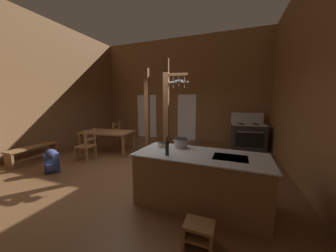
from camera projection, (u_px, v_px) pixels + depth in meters
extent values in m
cube|color=brown|center=(134.00, 171.00, 4.51)|extent=(8.12, 8.64, 0.10)
cube|color=brown|center=(180.00, 90.00, 7.88)|extent=(8.12, 0.14, 4.50)
cube|color=brown|center=(30.00, 85.00, 5.48)|extent=(0.14, 8.64, 4.50)
cube|color=brown|center=(325.00, 71.00, 2.89)|extent=(0.14, 8.64, 4.50)
cube|color=white|center=(147.00, 116.00, 8.56)|extent=(1.00, 0.01, 2.05)
cube|color=white|center=(187.00, 117.00, 7.86)|extent=(0.84, 0.01, 2.05)
cube|color=brown|center=(200.00, 179.00, 2.96)|extent=(2.13, 0.97, 0.86)
cube|color=#B7BABF|center=(200.00, 155.00, 2.90)|extent=(2.19, 1.03, 0.02)
cube|color=black|center=(230.00, 157.00, 2.72)|extent=(0.53, 0.42, 0.00)
cube|color=black|center=(204.00, 189.00, 3.41)|extent=(2.00, 0.10, 0.10)
cube|color=#2C2C2C|center=(248.00, 137.00, 6.38)|extent=(1.17, 0.87, 0.90)
cube|color=black|center=(250.00, 140.00, 6.02)|extent=(0.93, 0.10, 0.52)
cylinder|color=#B7BABF|center=(250.00, 132.00, 5.96)|extent=(0.82, 0.11, 0.02)
cube|color=#B7BABF|center=(249.00, 124.00, 6.32)|extent=(1.22, 0.91, 0.03)
cube|color=#B7BABF|center=(247.00, 118.00, 6.63)|extent=(1.14, 0.16, 0.40)
cylinder|color=black|center=(257.00, 125.00, 6.11)|extent=(0.22, 0.22, 0.01)
cylinder|color=black|center=(242.00, 124.00, 6.23)|extent=(0.22, 0.22, 0.01)
cylinder|color=black|center=(255.00, 124.00, 6.40)|extent=(0.22, 0.22, 0.01)
cylinder|color=black|center=(241.00, 123.00, 6.52)|extent=(0.22, 0.22, 0.01)
cylinder|color=black|center=(261.00, 129.00, 5.87)|extent=(0.05, 0.03, 0.04)
cylinder|color=black|center=(254.00, 129.00, 5.92)|extent=(0.05, 0.03, 0.04)
cylinder|color=black|center=(247.00, 129.00, 5.98)|extent=(0.05, 0.03, 0.04)
cylinder|color=black|center=(240.00, 128.00, 6.03)|extent=(0.05, 0.03, 0.04)
cube|color=brown|center=(166.00, 113.00, 4.69)|extent=(0.16, 0.16, 2.85)
cube|color=brown|center=(175.00, 74.00, 4.50)|extent=(0.63, 0.17, 0.06)
cylinder|color=#B7BABF|center=(173.00, 78.00, 4.52)|extent=(0.01, 0.01, 0.18)
cylinder|color=#B7BABF|center=(173.00, 82.00, 4.54)|extent=(0.24, 0.24, 0.04)
cylinder|color=#B7BABF|center=(173.00, 85.00, 4.55)|extent=(0.02, 0.02, 0.14)
cylinder|color=#B7BABF|center=(179.00, 77.00, 4.49)|extent=(0.01, 0.01, 0.14)
cylinder|color=#B7BABF|center=(179.00, 81.00, 4.50)|extent=(0.22, 0.22, 0.04)
cylinder|color=#B7BABF|center=(179.00, 84.00, 4.51)|extent=(0.02, 0.02, 0.14)
cylinder|color=#B7BABF|center=(185.00, 78.00, 4.46)|extent=(0.01, 0.01, 0.18)
cylinder|color=#B7BABF|center=(184.00, 82.00, 4.48)|extent=(0.23, 0.23, 0.04)
cylinder|color=#B7BABF|center=(184.00, 85.00, 4.49)|extent=(0.02, 0.02, 0.14)
cube|color=brown|center=(147.00, 111.00, 6.03)|extent=(0.14, 0.14, 2.85)
cube|color=brown|center=(199.00, 225.00, 2.09)|extent=(0.36, 0.28, 0.04)
cube|color=brown|center=(186.00, 233.00, 2.16)|extent=(0.04, 0.28, 0.26)
cube|color=brown|center=(212.00, 240.00, 2.05)|extent=(0.04, 0.28, 0.26)
cube|color=brown|center=(199.00, 236.00, 2.11)|extent=(0.32, 0.28, 0.03)
cube|color=brown|center=(108.00, 132.00, 5.94)|extent=(1.79, 1.09, 0.06)
cube|color=brown|center=(95.00, 139.00, 6.55)|extent=(0.09, 0.09, 0.68)
cube|color=brown|center=(134.00, 141.00, 6.18)|extent=(0.09, 0.09, 0.68)
cube|color=brown|center=(81.00, 144.00, 5.80)|extent=(0.09, 0.09, 0.68)
cube|color=brown|center=(124.00, 147.00, 5.43)|extent=(0.09, 0.09, 0.68)
cube|color=brown|center=(85.00, 146.00, 5.17)|extent=(0.47, 0.47, 0.04)
cube|color=brown|center=(76.00, 155.00, 5.07)|extent=(0.05, 0.05, 0.41)
cube|color=brown|center=(85.00, 151.00, 5.43)|extent=(0.05, 0.05, 0.41)
cube|color=brown|center=(86.00, 147.00, 4.93)|extent=(0.05, 0.05, 0.95)
cube|color=brown|center=(95.00, 144.00, 5.29)|extent=(0.05, 0.05, 0.95)
cube|color=brown|center=(90.00, 133.00, 5.06)|extent=(0.06, 0.38, 0.07)
cube|color=brown|center=(90.00, 139.00, 5.09)|extent=(0.06, 0.38, 0.07)
cube|color=brown|center=(121.00, 135.00, 6.88)|extent=(0.47, 0.47, 0.04)
cube|color=brown|center=(128.00, 140.00, 7.01)|extent=(0.05, 0.05, 0.41)
cube|color=brown|center=(122.00, 142.00, 6.67)|extent=(0.05, 0.05, 0.41)
cube|color=brown|center=(120.00, 133.00, 7.13)|extent=(0.05, 0.05, 0.95)
cube|color=brown|center=(113.00, 134.00, 6.78)|extent=(0.05, 0.05, 0.95)
cube|color=brown|center=(116.00, 124.00, 6.90)|extent=(0.06, 0.38, 0.07)
cube|color=brown|center=(117.00, 129.00, 6.93)|extent=(0.06, 0.38, 0.07)
cube|color=brown|center=(33.00, 147.00, 5.10)|extent=(0.41, 1.37, 0.04)
cube|color=brown|center=(9.00, 161.00, 4.54)|extent=(0.31, 0.07, 0.40)
cube|color=brown|center=(53.00, 149.00, 5.71)|extent=(0.31, 0.07, 0.40)
cube|color=brown|center=(34.00, 157.00, 5.14)|extent=(0.10, 1.16, 0.06)
cube|color=navy|center=(52.00, 163.00, 4.29)|extent=(0.36, 0.39, 0.48)
cube|color=navy|center=(52.00, 167.00, 4.20)|extent=(0.17, 0.22, 0.17)
cylinder|color=black|center=(56.00, 161.00, 4.45)|extent=(0.06, 0.06, 0.38)
cylinder|color=black|center=(47.00, 162.00, 4.34)|extent=(0.06, 0.06, 0.38)
sphere|color=navy|center=(51.00, 154.00, 4.26)|extent=(0.38, 0.38, 0.27)
cylinder|color=#B7BABF|center=(181.00, 143.00, 3.29)|extent=(0.25, 0.25, 0.17)
cylinder|color=black|center=(181.00, 139.00, 3.28)|extent=(0.26, 0.26, 0.01)
cylinder|color=#B7BABF|center=(174.00, 140.00, 3.33)|extent=(0.05, 0.02, 0.02)
cylinder|color=#B7BABF|center=(188.00, 142.00, 3.24)|extent=(0.05, 0.02, 0.02)
cylinder|color=silver|center=(163.00, 145.00, 3.36)|extent=(0.21, 0.21, 0.07)
cylinder|color=black|center=(163.00, 143.00, 3.35)|extent=(0.17, 0.17, 0.00)
cylinder|color=#1E2328|center=(167.00, 148.00, 2.82)|extent=(0.06, 0.06, 0.23)
cylinder|color=#1E2328|center=(167.00, 139.00, 2.80)|extent=(0.03, 0.03, 0.08)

